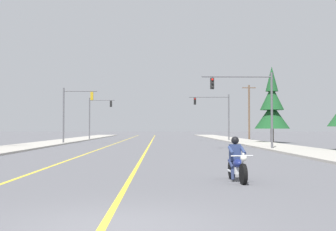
{
  "coord_description": "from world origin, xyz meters",
  "views": [
    {
      "loc": [
        0.79,
        -7.7,
        1.74
      ],
      "look_at": [
        1.33,
        18.85,
        2.51
      ],
      "focal_mm": 46.24,
      "sensor_mm": 36.0,
      "label": 1
    }
  ],
  "objects_px": {
    "utility_pole_right_far": "(249,111)",
    "conifer_tree_right_verge_far": "(272,108)",
    "motorcycle_with_rider": "(237,163)",
    "traffic_signal_mid_left": "(97,112)",
    "traffic_signal_near_right": "(251,98)",
    "traffic_signal_near_left": "(73,107)",
    "traffic_signal_mid_right": "(217,110)"
  },
  "relations": [
    {
      "from": "motorcycle_with_rider",
      "to": "traffic_signal_mid_left",
      "type": "xyz_separation_m",
      "value": [
        -11.76,
        49.64,
        3.44
      ]
    },
    {
      "from": "traffic_signal_mid_left",
      "to": "conifer_tree_right_verge_far",
      "type": "distance_m",
      "value": 26.12
    },
    {
      "from": "utility_pole_right_far",
      "to": "conifer_tree_right_verge_far",
      "type": "height_order",
      "value": "conifer_tree_right_verge_far"
    },
    {
      "from": "traffic_signal_mid_right",
      "to": "conifer_tree_right_verge_far",
      "type": "height_order",
      "value": "conifer_tree_right_verge_far"
    },
    {
      "from": "motorcycle_with_rider",
      "to": "traffic_signal_near_right",
      "type": "bearing_deg",
      "value": 76.61
    },
    {
      "from": "traffic_signal_near_right",
      "to": "traffic_signal_mid_left",
      "type": "height_order",
      "value": "same"
    },
    {
      "from": "motorcycle_with_rider",
      "to": "utility_pole_right_far",
      "type": "height_order",
      "value": "utility_pole_right_far"
    },
    {
      "from": "traffic_signal_mid_right",
      "to": "utility_pole_right_far",
      "type": "relative_size",
      "value": 0.77
    },
    {
      "from": "motorcycle_with_rider",
      "to": "utility_pole_right_far",
      "type": "distance_m",
      "value": 49.85
    },
    {
      "from": "traffic_signal_mid_left",
      "to": "traffic_signal_mid_right",
      "type": "bearing_deg",
      "value": -21.62
    },
    {
      "from": "traffic_signal_mid_left",
      "to": "conifer_tree_right_verge_far",
      "type": "height_order",
      "value": "conifer_tree_right_verge_far"
    },
    {
      "from": "traffic_signal_mid_right",
      "to": "conifer_tree_right_verge_far",
      "type": "distance_m",
      "value": 8.63
    },
    {
      "from": "traffic_signal_near_right",
      "to": "utility_pole_right_far",
      "type": "bearing_deg",
      "value": 78.5
    },
    {
      "from": "traffic_signal_near_right",
      "to": "utility_pole_right_far",
      "type": "xyz_separation_m",
      "value": [
        5.77,
        28.34,
        0.05
      ]
    },
    {
      "from": "utility_pole_right_far",
      "to": "conifer_tree_right_verge_far",
      "type": "bearing_deg",
      "value": -89.29
    },
    {
      "from": "traffic_signal_mid_right",
      "to": "traffic_signal_mid_left",
      "type": "xyz_separation_m",
      "value": [
        -16.9,
        6.7,
        -0.1
      ]
    },
    {
      "from": "traffic_signal_near_right",
      "to": "traffic_signal_mid_right",
      "type": "bearing_deg",
      "value": 89.19
    },
    {
      "from": "traffic_signal_near_right",
      "to": "traffic_signal_mid_left",
      "type": "bearing_deg",
      "value": 119.41
    },
    {
      "from": "traffic_signal_near_right",
      "to": "traffic_signal_near_left",
      "type": "xyz_separation_m",
      "value": [
        -16.94,
        13.75,
        -0.12
      ]
    },
    {
      "from": "traffic_signal_near_right",
      "to": "traffic_signal_mid_left",
      "type": "distance_m",
      "value": 33.75
    },
    {
      "from": "traffic_signal_mid_left",
      "to": "motorcycle_with_rider",
      "type": "bearing_deg",
      "value": -76.68
    },
    {
      "from": "traffic_signal_near_left",
      "to": "traffic_signal_mid_left",
      "type": "bearing_deg",
      "value": 88.68
    },
    {
      "from": "traffic_signal_near_right",
      "to": "conifer_tree_right_verge_far",
      "type": "distance_m",
      "value": 17.18
    },
    {
      "from": "motorcycle_with_rider",
      "to": "traffic_signal_mid_right",
      "type": "bearing_deg",
      "value": 83.18
    },
    {
      "from": "traffic_signal_mid_left",
      "to": "utility_pole_right_far",
      "type": "relative_size",
      "value": 0.77
    },
    {
      "from": "motorcycle_with_rider",
      "to": "utility_pole_right_far",
      "type": "xyz_separation_m",
      "value": [
        10.59,
        48.58,
        3.61
      ]
    },
    {
      "from": "motorcycle_with_rider",
      "to": "traffic_signal_near_left",
      "type": "distance_m",
      "value": 36.25
    },
    {
      "from": "traffic_signal_near_left",
      "to": "traffic_signal_near_right",
      "type": "bearing_deg",
      "value": -39.08
    },
    {
      "from": "traffic_signal_near_left",
      "to": "conifer_tree_right_verge_far",
      "type": "relative_size",
      "value": 0.69
    },
    {
      "from": "traffic_signal_near_right",
      "to": "utility_pole_right_far",
      "type": "height_order",
      "value": "utility_pole_right_far"
    },
    {
      "from": "motorcycle_with_rider",
      "to": "traffic_signal_mid_left",
      "type": "distance_m",
      "value": 51.13
    },
    {
      "from": "traffic_signal_near_left",
      "to": "traffic_signal_mid_right",
      "type": "height_order",
      "value": "same"
    }
  ]
}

